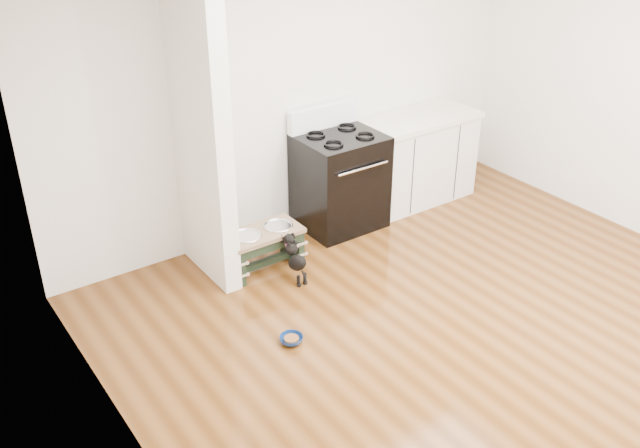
{
  "coord_description": "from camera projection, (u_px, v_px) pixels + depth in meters",
  "views": [
    {
      "loc": [
        -3.45,
        -2.79,
        3.33
      ],
      "look_at": [
        -0.47,
        1.46,
        0.53
      ],
      "focal_mm": 40.0,
      "sensor_mm": 36.0,
      "label": 1
    }
  ],
  "objects": [
    {
      "name": "dog_feeder",
      "position": [
        263.0,
        242.0,
        6.17
      ],
      "size": [
        0.68,
        0.36,
        0.39
      ],
      "color": "black",
      "rests_on": "ground"
    },
    {
      "name": "puppy",
      "position": [
        295.0,
        257.0,
        6.02
      ],
      "size": [
        0.12,
        0.35,
        0.41
      ],
      "color": "black",
      "rests_on": "ground"
    },
    {
      "name": "partition_wall",
      "position": [
        200.0,
        125.0,
        5.62
      ],
      "size": [
        0.15,
        0.8,
        2.7
      ],
      "primitive_type": "cube",
      "color": "silver",
      "rests_on": "ground"
    },
    {
      "name": "floor_bowl",
      "position": [
        291.0,
        339.0,
        5.35
      ],
      "size": [
        0.19,
        0.19,
        0.06
      ],
      "rotation": [
        0.0,
        0.0,
        -0.06
      ],
      "color": "navy",
      "rests_on": "ground"
    },
    {
      "name": "cabinet_run",
      "position": [
        415.0,
        158.0,
        7.31
      ],
      "size": [
        1.24,
        0.64,
        0.91
      ],
      "color": "silver",
      "rests_on": "ground"
    },
    {
      "name": "room_shell",
      "position": [
        510.0,
        143.0,
        4.57
      ],
      "size": [
        5.0,
        5.0,
        5.0
      ],
      "color": "silver",
      "rests_on": "ground"
    },
    {
      "name": "ground",
      "position": [
        483.0,
        344.0,
        5.34
      ],
      "size": [
        5.0,
        5.0,
        0.0
      ],
      "primitive_type": "plane",
      "color": "#49280D",
      "rests_on": "ground"
    },
    {
      "name": "oven_range",
      "position": [
        340.0,
        179.0,
        6.79
      ],
      "size": [
        0.76,
        0.69,
        1.14
      ],
      "color": "black",
      "rests_on": "ground"
    }
  ]
}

